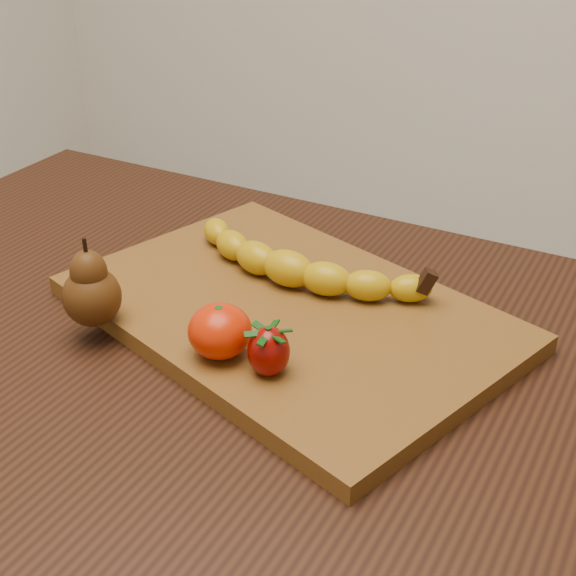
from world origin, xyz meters
The scene contains 6 objects.
table centered at (0.00, 0.00, 0.66)m, with size 1.00×0.70×0.76m.
cutting_board centered at (0.07, 0.06, 0.77)m, with size 0.45×0.30×0.02m, color brown.
banana centered at (0.04, 0.10, 0.80)m, with size 0.25×0.07×0.04m, color #C69D09, non-canonical shape.
pear centered at (-0.09, -0.06, 0.83)m, with size 0.06×0.06×0.09m, color #4C280C, non-canonical shape.
mandarin centered at (0.05, -0.05, 0.81)m, with size 0.06×0.06×0.05m, color red.
strawberry centered at (0.11, -0.05, 0.80)m, with size 0.04×0.04×0.05m, color #7E0703, non-canonical shape.
Camera 1 is at (0.41, -0.56, 1.21)m, focal length 50.00 mm.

